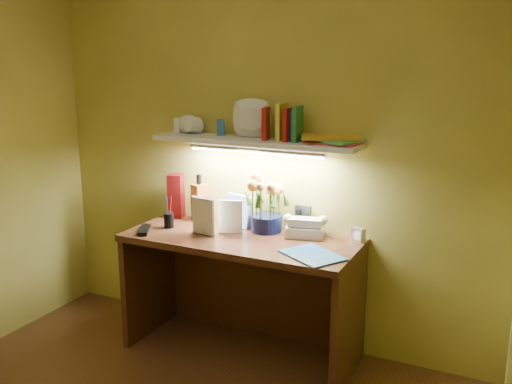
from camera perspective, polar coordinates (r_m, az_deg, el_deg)
desk at (r=3.53m, az=-1.47°, el=-10.30°), size 1.40×0.60×0.75m
flower_bouquet at (r=3.47m, az=1.03°, el=-1.17°), size 0.27×0.27×0.34m
telephone at (r=3.41m, az=4.95°, el=-3.36°), size 0.26×0.22×0.13m
desk_clock at (r=3.36m, az=10.18°, el=-4.21°), size 0.09×0.07×0.08m
whisky_bottle at (r=3.73m, az=-5.69°, el=-0.54°), size 0.11×0.11×0.31m
whisky_box at (r=3.82m, az=-7.99°, el=-0.39°), size 0.12×0.12×0.29m
pen_cup at (r=3.61m, az=-8.72°, el=-2.34°), size 0.07×0.07×0.16m
art_card at (r=3.59m, az=-1.76°, el=-1.90°), size 0.20×0.10×0.20m
tv_remote at (r=3.57m, az=-11.11°, el=-3.72°), size 0.14×0.20×0.02m
blue_folder at (r=3.10m, az=5.67°, el=-6.30°), size 0.39×0.37×0.01m
desk_book_a at (r=3.48m, az=-6.37°, el=-2.21°), size 0.17×0.06×0.23m
desk_book_b at (r=3.47m, az=-3.82°, el=-2.41°), size 0.15×0.06×0.21m
wall_shelf at (r=3.42m, az=0.25°, el=5.68°), size 1.32×0.37×0.25m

